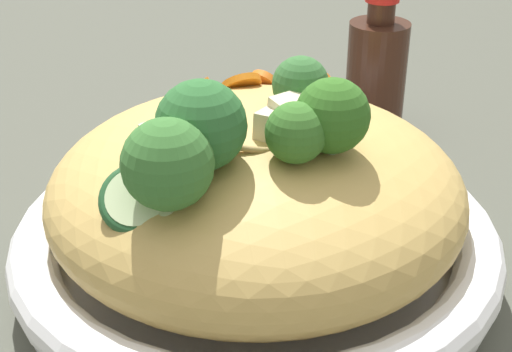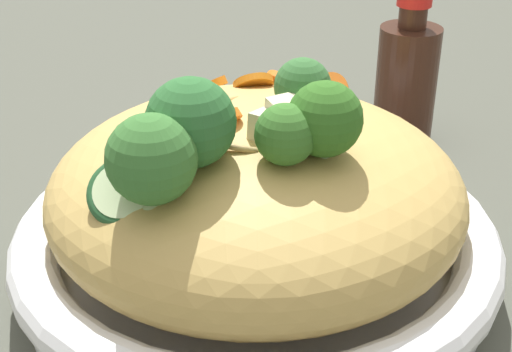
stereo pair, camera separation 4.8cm
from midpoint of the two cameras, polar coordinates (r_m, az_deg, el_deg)
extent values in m
plane|color=#474A3F|center=(0.52, -2.65, -7.77)|extent=(3.00, 3.00, 0.00)
cylinder|color=white|center=(0.52, -2.67, -7.04)|extent=(0.31, 0.31, 0.02)
torus|color=white|center=(0.50, -2.73, -4.74)|extent=(0.33, 0.33, 0.03)
ellipsoid|color=tan|center=(0.48, -2.83, -1.17)|extent=(0.27, 0.27, 0.11)
torus|color=tan|center=(0.45, -4.42, 3.07)|extent=(0.07, 0.07, 0.02)
torus|color=tan|center=(0.48, -3.22, 1.90)|extent=(0.08, 0.08, 0.02)
torus|color=tan|center=(0.48, -2.57, 4.51)|extent=(0.08, 0.08, 0.02)
torus|color=tan|center=(0.49, -4.51, 4.55)|extent=(0.06, 0.06, 0.01)
cone|color=#9AAF74|center=(0.40, -9.58, -2.83)|extent=(0.04, 0.04, 0.02)
sphere|color=#376D2F|center=(0.38, -9.90, 0.67)|extent=(0.07, 0.07, 0.05)
cone|color=#91B16E|center=(0.47, 0.49, 4.74)|extent=(0.02, 0.02, 0.02)
sphere|color=#336631|center=(0.46, 0.50, 7.05)|extent=(0.05, 0.05, 0.04)
cone|color=#93B968|center=(0.42, -7.85, 0.56)|extent=(0.03, 0.03, 0.02)
sphere|color=#2B632F|center=(0.41, -8.10, 3.93)|extent=(0.07, 0.07, 0.05)
cone|color=#8EB76D|center=(0.42, -0.22, 0.97)|extent=(0.02, 0.02, 0.01)
sphere|color=#366B27|center=(0.41, -0.23, 3.30)|extent=(0.04, 0.04, 0.04)
cone|color=#98AA70|center=(0.43, 2.60, 1.54)|extent=(0.02, 0.02, 0.02)
sphere|color=#2F641F|center=(0.42, 2.67, 4.62)|extent=(0.05, 0.05, 0.04)
cylinder|color=orange|center=(0.53, -3.74, 7.09)|extent=(0.04, 0.04, 0.02)
cylinder|color=orange|center=(0.55, -1.86, 7.26)|extent=(0.02, 0.02, 0.02)
cylinder|color=orange|center=(0.56, 2.20, 6.84)|extent=(0.03, 0.03, 0.02)
cylinder|color=orange|center=(0.57, -7.19, 6.73)|extent=(0.03, 0.03, 0.02)
cylinder|color=orange|center=(0.45, -5.40, 4.06)|extent=(0.03, 0.02, 0.02)
cylinder|color=beige|center=(0.41, -12.58, -1.85)|extent=(0.04, 0.04, 0.03)
torus|color=#214F28|center=(0.41, -12.58, -1.85)|extent=(0.05, 0.05, 0.03)
cylinder|color=beige|center=(0.44, -10.50, 2.31)|extent=(0.04, 0.04, 0.01)
torus|color=#295B25|center=(0.44, -10.50, 2.31)|extent=(0.05, 0.05, 0.02)
cylinder|color=beige|center=(0.47, 1.34, 5.07)|extent=(0.04, 0.04, 0.03)
torus|color=#2A5128|center=(0.47, 1.34, 5.07)|extent=(0.05, 0.05, 0.04)
cube|color=beige|center=(0.44, -0.89, 3.58)|extent=(0.03, 0.03, 0.02)
cube|color=beige|center=(0.44, -9.81, 2.68)|extent=(0.03, 0.03, 0.02)
cube|color=beige|center=(0.44, 0.74, 3.80)|extent=(0.04, 0.04, 0.02)
cube|color=beige|center=(0.45, 0.39, 4.41)|extent=(0.04, 0.04, 0.03)
cylinder|color=#381E14|center=(0.71, 7.35, 7.34)|extent=(0.06, 0.06, 0.11)
cylinder|color=#381E14|center=(0.69, 7.69, 12.44)|extent=(0.03, 0.03, 0.02)
camera|label=1|loc=(0.02, -92.86, -1.55)|focal=51.63mm
camera|label=2|loc=(0.02, 87.14, 1.55)|focal=51.63mm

